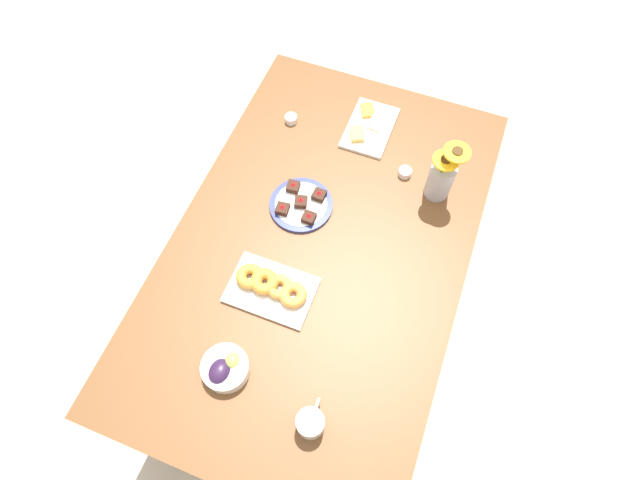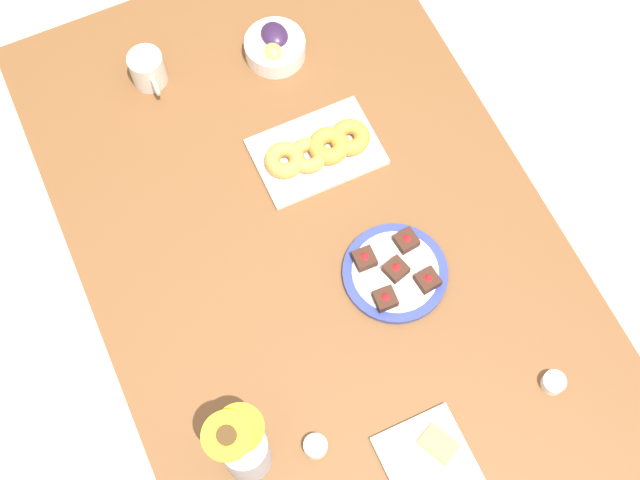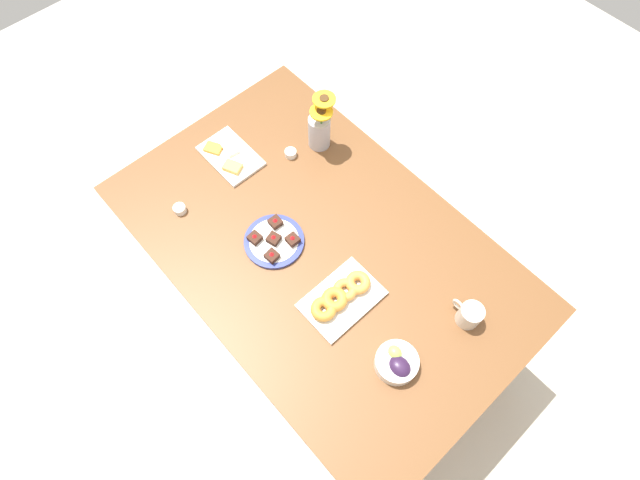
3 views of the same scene
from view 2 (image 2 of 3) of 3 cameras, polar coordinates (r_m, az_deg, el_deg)
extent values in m
plane|color=beige|center=(2.64, 0.00, -6.68)|extent=(6.00, 6.00, 0.00)
cube|color=brown|center=(1.96, 0.00, -0.69)|extent=(1.60, 1.00, 0.04)
cube|color=brown|center=(2.59, -15.36, 5.97)|extent=(0.07, 0.07, 0.70)
cube|color=brown|center=(2.69, 1.74, 12.73)|extent=(0.07, 0.07, 0.70)
cylinder|color=beige|center=(2.15, -10.99, 10.70)|extent=(0.08, 0.08, 0.09)
cylinder|color=brown|center=(2.11, -11.17, 11.27)|extent=(0.07, 0.07, 0.00)
torus|color=beige|center=(2.12, -10.49, 9.64)|extent=(0.05, 0.01, 0.05)
cylinder|color=white|center=(2.17, -2.89, 12.18)|extent=(0.14, 0.14, 0.05)
ellipsoid|color=#2D1938|center=(2.16, -2.94, 12.91)|extent=(0.08, 0.07, 0.04)
ellipsoid|color=#9EC14C|center=(2.13, -3.01, 11.90)|extent=(0.05, 0.04, 0.04)
cube|color=white|center=(1.82, 7.63, -15.01)|extent=(0.26, 0.17, 0.01)
cube|color=#EFB74C|center=(1.81, 7.65, -12.83)|extent=(0.08, 0.07, 0.02)
cube|color=white|center=(2.04, -0.23, 5.66)|extent=(0.19, 0.28, 0.01)
torus|color=gold|center=(2.00, -2.27, 5.14)|extent=(0.12, 0.12, 0.04)
torus|color=#D38C3C|center=(2.00, -0.77, 5.44)|extent=(0.11, 0.11, 0.03)
torus|color=orange|center=(2.01, 0.58, 6.05)|extent=(0.12, 0.12, 0.04)
torus|color=#C98832|center=(2.03, 1.93, 6.59)|extent=(0.13, 0.13, 0.04)
cylinder|color=white|center=(1.80, -0.29, -13.07)|extent=(0.05, 0.05, 0.03)
cylinder|color=#C68923|center=(1.79, -0.29, -13.02)|extent=(0.04, 0.04, 0.01)
cylinder|color=white|center=(1.89, 14.71, -8.82)|extent=(0.05, 0.05, 0.03)
cylinder|color=maroon|center=(1.88, 14.78, -8.75)|extent=(0.04, 0.04, 0.01)
cylinder|color=navy|center=(1.92, 4.83, -2.11)|extent=(0.23, 0.23, 0.01)
cylinder|color=white|center=(1.92, 4.83, -2.09)|extent=(0.19, 0.19, 0.01)
cube|color=#381E14|center=(1.92, 5.54, -0.04)|extent=(0.05, 0.05, 0.02)
cone|color=red|center=(1.91, 5.59, 0.19)|extent=(0.02, 0.02, 0.01)
cube|color=#381E14|center=(1.90, 6.90, -2.56)|extent=(0.05, 0.05, 0.02)
cone|color=red|center=(1.88, 6.97, -2.36)|extent=(0.02, 0.02, 0.01)
cube|color=#381E14|center=(1.90, 2.86, -1.20)|extent=(0.05, 0.05, 0.02)
cone|color=red|center=(1.88, 2.89, -0.98)|extent=(0.02, 0.02, 0.01)
cube|color=#381E14|center=(1.87, 4.20, -3.77)|extent=(0.05, 0.05, 0.02)
cone|color=red|center=(1.85, 4.24, -3.58)|extent=(0.02, 0.02, 0.01)
cube|color=#381E14|center=(1.90, 4.88, -1.88)|extent=(0.05, 0.05, 0.02)
cone|color=red|center=(1.88, 4.92, -1.67)|extent=(0.02, 0.02, 0.01)
cylinder|color=#B2B2BC|center=(1.75, -4.74, -13.43)|extent=(0.09, 0.09, 0.15)
cylinder|color=#3D702D|center=(1.62, -5.80, -12.72)|extent=(0.01, 0.01, 0.10)
cylinder|color=yellow|center=(1.57, -5.99, -12.36)|extent=(0.09, 0.09, 0.01)
cylinder|color=#472D14|center=(1.57, -6.01, -12.32)|extent=(0.04, 0.04, 0.01)
cylinder|color=#3D702D|center=(1.65, -5.09, -12.13)|extent=(0.01, 0.01, 0.06)
cylinder|color=yellow|center=(1.61, -5.19, -11.90)|extent=(0.09, 0.09, 0.01)
cylinder|color=#472D14|center=(1.61, -5.21, -11.85)|extent=(0.04, 0.04, 0.01)
camera|label=1|loc=(1.43, -36.92, 49.71)|focal=28.00mm
camera|label=3|loc=(1.57, 19.44, 61.29)|focal=28.00mm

